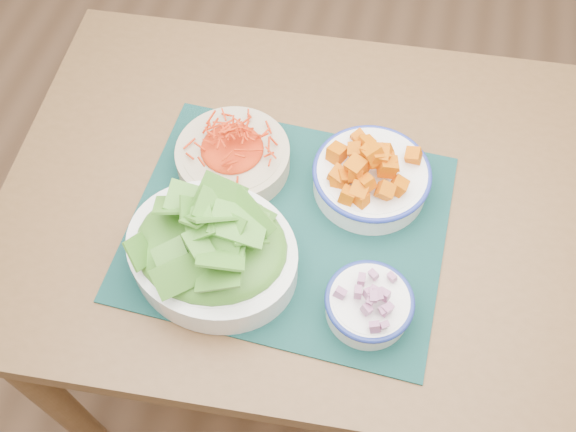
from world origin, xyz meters
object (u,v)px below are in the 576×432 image
object	(u,v)px
carrot_bowl	(233,154)
onion_bowl	(369,303)
placemat	(288,226)
squash_bowl	(372,171)
lettuce_bowl	(211,244)
table	(334,226)

from	to	relation	value
carrot_bowl	onion_bowl	bearing A→B (deg)	-38.68
placemat	squash_bowl	world-z (taller)	squash_bowl
squash_bowl	placemat	bearing A→B (deg)	-138.00
carrot_bowl	lettuce_bowl	size ratio (longest dim) A/B	0.69
onion_bowl	placemat	bearing A→B (deg)	141.56
carrot_bowl	squash_bowl	distance (m)	0.24
table	squash_bowl	bearing A→B (deg)	26.49
table	onion_bowl	xyz separation A→B (m)	(0.09, -0.20, 0.14)
table	squash_bowl	distance (m)	0.17
squash_bowl	lettuce_bowl	bearing A→B (deg)	-136.77
placemat	onion_bowl	xyz separation A→B (m)	(0.16, -0.12, 0.04)
carrot_bowl	lettuce_bowl	bearing A→B (deg)	-83.17
squash_bowl	onion_bowl	size ratio (longest dim) A/B	1.64
table	onion_bowl	world-z (taller)	onion_bowl
squash_bowl	onion_bowl	bearing A→B (deg)	-81.35
carrot_bowl	placemat	bearing A→B (deg)	-38.97
placemat	squash_bowl	size ratio (longest dim) A/B	2.01
placemat	onion_bowl	size ratio (longest dim) A/B	3.29
table	onion_bowl	bearing A→B (deg)	-71.12
carrot_bowl	onion_bowl	distance (m)	0.36
table	lettuce_bowl	bearing A→B (deg)	-137.77
squash_bowl	onion_bowl	world-z (taller)	squash_bowl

